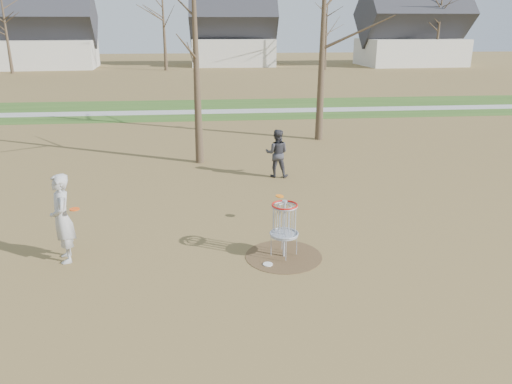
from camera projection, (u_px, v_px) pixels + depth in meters
ground at (284, 256)px, 11.67m from camera, size 160.00×160.00×0.00m
green_band at (233, 109)px, 31.43m from camera, size 160.00×8.00×0.01m
footpath at (234, 111)px, 30.49m from camera, size 160.00×1.50×0.01m
dirt_circle at (284, 256)px, 11.67m from camera, size 1.80×1.80×0.01m
player_standing at (62, 218)px, 11.16m from camera, size 0.71×0.87×2.06m
player_throwing at (277, 153)px, 17.42m from camera, size 0.94×0.80×1.69m
disc_grounded at (268, 264)px, 11.24m from camera, size 0.22×0.22×0.02m
discs_in_play at (192, 202)px, 12.21m from camera, size 5.06×2.11×0.57m
disc_golf_basket at (284, 220)px, 11.37m from camera, size 0.64×0.64×1.35m
bare_trees at (243, 20)px, 43.79m from camera, size 52.62×44.98×9.00m
houses_row at (253, 36)px, 60.41m from camera, size 56.51×10.01×7.26m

